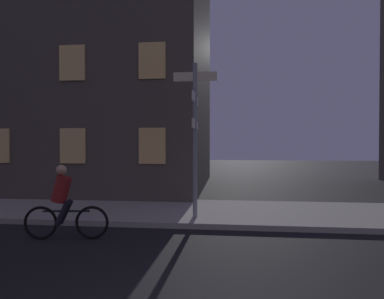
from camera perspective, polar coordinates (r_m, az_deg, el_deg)
sidewalk_kerb at (r=9.74m, az=6.92°, el=-10.84°), size 40.00×3.40×0.14m
signpost at (r=8.65m, az=0.54°, el=3.82°), size 1.15×1.35×4.04m
cyclist at (r=7.69m, az=-21.36°, el=-8.92°), size 1.81×0.38×1.61m
building_left_block at (r=18.67m, az=-21.20°, el=21.22°), size 13.84×9.76×17.10m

